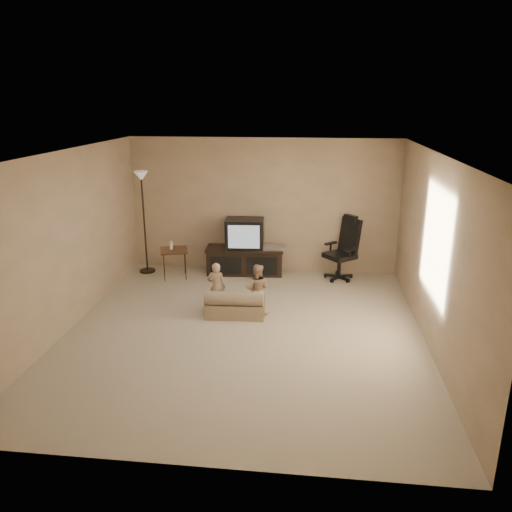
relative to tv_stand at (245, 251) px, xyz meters
The scene contains 9 objects.
floor 2.55m from the tv_stand, 82.79° to the right, with size 5.50×5.50×0.00m, color #AFA38B.
room_shell 2.74m from the tv_stand, 82.79° to the right, with size 5.50×5.50×5.50m.
tv_stand is the anchor object (origin of this frame).
office_chair 1.81m from the tv_stand, ahead, with size 0.76×0.76×1.17m.
side_table 1.33m from the tv_stand, 163.62° to the right, with size 0.60×0.60×0.72m.
floor_lamp 2.11m from the tv_stand, behind, with size 0.30×0.30×1.92m.
child_sofa 1.99m from the tv_stand, 86.93° to the right, with size 0.91×0.54×0.44m.
toddler_left 1.80m from the tv_stand, 96.73° to the right, with size 0.28×0.21×0.78m, color tan.
toddler_right 1.88m from the tv_stand, 76.86° to the right, with size 0.38×0.21×0.79m, color tan.
Camera 1 is at (0.90, -6.37, 3.16)m, focal length 35.00 mm.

